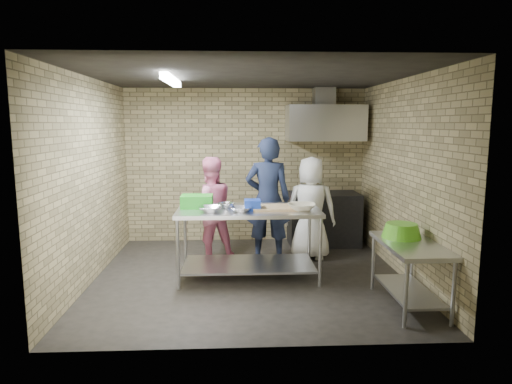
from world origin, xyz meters
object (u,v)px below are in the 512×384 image
bottle_red (326,127)px  bottle_green (348,128)px  man_navy (268,199)px  woman_white (311,208)px  green_basin (402,230)px  prep_table (249,243)px  side_counter (409,275)px  stove (324,219)px  woman_pink (210,209)px  blue_tub (252,205)px  green_crate (197,201)px

bottle_red → bottle_green: bearing=0.0°
man_navy → woman_white: (0.67, 0.01, -0.15)m
green_basin → woman_white: 1.86m
prep_table → side_counter: (1.81, -1.09, -0.10)m
green_basin → bottle_red: bearing=97.9°
green_basin → prep_table: bearing=154.9°
bottle_green → woman_white: bearing=-127.7°
bottle_red → green_basin: bearing=-82.1°
stove → woman_pink: bearing=-157.0°
man_navy → woman_pink: size_ratio=1.19×
side_counter → green_basin: size_ratio=2.61×
stove → bottle_green: bearing=28.1°
woman_white → woman_pink: bearing=9.3°
blue_tub → bottle_green: size_ratio=1.42×
woman_pink → green_basin: bearing=127.0°
side_counter → bottle_green: 3.41m
blue_tub → woman_white: (0.94, 0.94, -0.23)m
woman_white → bottle_green: bearing=-118.2°
green_crate → woman_pink: (0.13, 0.72, -0.24)m
stove → green_basin: size_ratio=2.61×
stove → green_crate: bearing=-143.2°
bottle_red → blue_tub: bearing=-124.3°
green_basin → bottle_red: (-0.38, 2.74, 1.19)m
stove → woman_white: bearing=-114.2°
side_counter → woman_white: bearing=113.1°
bottle_green → green_crate: bearing=-144.7°
man_navy → woman_pink: (-0.89, 0.01, -0.15)m
blue_tub → bottle_green: bearing=48.6°
side_counter → stove: stove is taller
green_crate → woman_pink: size_ratio=0.27×
green_crate → green_basin: 2.68m
prep_table → woman_white: woman_white is taller
bottle_green → man_navy: bearing=-144.3°
green_basin → bottle_red: size_ratio=2.56×
bottle_green → green_basin: bearing=-90.4°
stove → bottle_red: size_ratio=6.67×
prep_table → blue_tub: blue_tub is taller
stove → woman_pink: (-1.93, -0.82, 0.35)m
bottle_red → bottle_green: 0.40m
blue_tub → stove: bearing=53.3°
green_basin → man_navy: bearing=131.3°
green_crate → woman_white: 1.85m
blue_tub → woman_pink: bearing=123.2°
blue_tub → green_basin: blue_tub is taller
prep_table → green_basin: 2.01m
prep_table → green_basin: prep_table is taller
side_counter → green_basin: 0.52m
bottle_red → man_navy: (-1.09, -1.07, -1.08)m
green_basin → woman_white: bearing=115.5°
green_crate → bottle_green: bottle_green is taller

